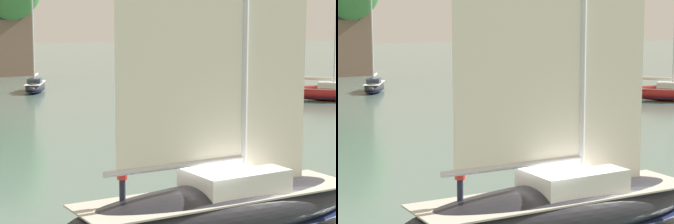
# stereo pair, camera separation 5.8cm
# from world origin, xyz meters

# --- Properties ---
(sailboat_main) EXTENTS (12.05, 4.62, 16.13)m
(sailboat_main) POSITION_xyz_m (0.02, -0.00, 1.25)
(sailboat_main) COLOR #232328
(sailboat_main) RESTS_ON ground
(sailboat_moored_far_slip) EXTENTS (6.97, 8.30, 11.74)m
(sailboat_moored_far_slip) POSITION_xyz_m (34.42, 24.47, 0.80)
(sailboat_moored_far_slip) COLOR maroon
(sailboat_moored_far_slip) RESTS_ON ground
(sailboat_moored_outer_mooring) EXTENTS (5.37, 7.05, 9.72)m
(sailboat_moored_outer_mooring) POSITION_xyz_m (15.52, 48.18, 0.66)
(sailboat_moored_outer_mooring) COLOR #232328
(sailboat_moored_outer_mooring) RESTS_ON ground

